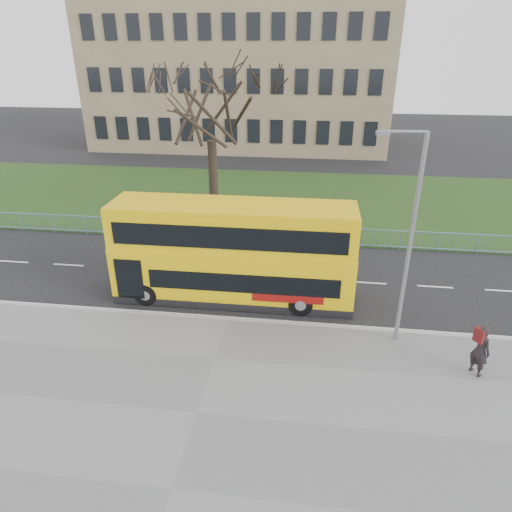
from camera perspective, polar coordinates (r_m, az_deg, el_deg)
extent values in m
plane|color=black|center=(20.03, -2.68, -5.73)|extent=(120.00, 120.00, 0.00)
cube|color=slate|center=(14.74, -7.38, -18.99)|extent=(80.00, 10.50, 0.12)
cube|color=#99999C|center=(18.70, -3.50, -7.96)|extent=(80.00, 0.20, 0.14)
cube|color=#1F3914|center=(32.99, 1.54, 7.11)|extent=(80.00, 15.40, 0.08)
cube|color=#817052|center=(52.63, -1.70, 21.63)|extent=(30.00, 15.00, 14.00)
cube|color=yellow|center=(19.76, -2.81, -1.88)|extent=(10.20, 2.46, 1.89)
cube|color=yellow|center=(19.28, -2.88, 1.06)|extent=(10.20, 2.46, 0.33)
cube|color=yellow|center=(18.88, -2.94, 3.86)|extent=(10.15, 2.41, 1.70)
cube|color=black|center=(18.57, -1.67, -3.49)|extent=(7.87, 0.07, 0.83)
cube|color=black|center=(17.82, -3.59, 2.21)|extent=(9.38, 0.07, 0.92)
cylinder|color=black|center=(20.11, -13.61, -4.68)|extent=(1.01, 0.28, 1.01)
cylinder|color=black|center=(18.94, 5.59, -6.02)|extent=(1.01, 0.28, 1.01)
imported|color=black|center=(17.08, 26.23, -10.54)|extent=(0.74, 0.81, 1.86)
cylinder|color=gray|center=(16.43, 18.66, 1.14)|extent=(0.15, 0.15, 7.67)
cylinder|color=gray|center=(15.18, 18.18, 14.56)|extent=(1.35, 0.19, 0.10)
cube|color=gray|center=(15.03, 15.60, 14.59)|extent=(0.44, 0.20, 0.12)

